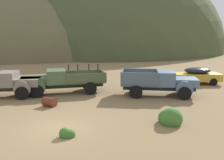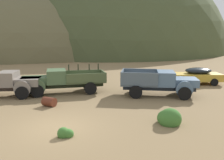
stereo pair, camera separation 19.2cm
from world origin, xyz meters
The scene contains 10 objects.
ground_plane centered at (0.00, 0.00, 0.00)m, with size 300.00×300.00×0.00m, color olive.
hill_far_right centered at (7.53, 68.69, 0.00)m, with size 70.68×80.05×55.77m, color #424C2D.
truck_primer_gray centered at (-4.49, 6.81, 0.99)m, with size 5.77×2.40×1.89m.
truck_weathered_green centered at (-0.81, 7.46, 1.00)m, with size 6.71×2.99×2.16m.
truck_chalk_blue centered at (7.28, 5.85, 1.01)m, with size 5.98×3.45×1.91m.
car_faded_yellow centered at (11.48, 9.94, 0.82)m, with size 5.14×2.35×1.57m.
oil_drum_foreground centered at (-0.98, 3.84, 0.30)m, with size 1.04×0.96×0.59m.
bush_front_right centered at (2.63, 11.58, 0.22)m, with size 1.00×0.98×0.92m.
bush_lone_scrub centered at (0.51, -1.14, 0.15)m, with size 0.75×0.50×0.59m.
bush_back_edge centered at (5.77, -0.04, 0.28)m, with size 1.19×1.29×1.11m.
Camera 1 is at (1.44, -11.63, 4.58)m, focal length 38.64 mm.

